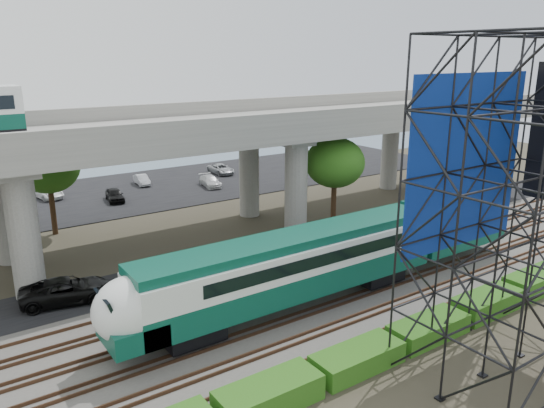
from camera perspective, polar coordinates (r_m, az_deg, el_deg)
ground at (r=28.59m, az=1.52°, el=-14.01°), size 140.00×140.00×0.00m
ballast_bed at (r=29.98m, az=-0.77°, el=-12.28°), size 90.00×12.00×0.20m
service_road at (r=36.70m, az=-8.22°, el=-7.08°), size 90.00×5.00×0.08m
parking_lot at (r=57.74m, az=-18.70°, el=0.74°), size 90.00×18.00×0.08m
harbor_water at (r=78.72m, az=-23.23°, el=4.13°), size 140.00×40.00×0.03m
rail_tracks at (r=29.90m, az=-0.78°, el=-11.98°), size 90.00×9.52×0.16m
commuter_train at (r=31.10m, az=5.63°, el=-5.64°), size 29.30×3.06×4.30m
overpass at (r=38.96m, az=-13.76°, el=6.50°), size 80.00×12.00×12.40m
scaffold_tower at (r=25.54m, az=25.26°, el=-1.04°), size 9.36×6.36×15.00m
hedge_strip at (r=26.05m, az=9.19°, el=-16.03°), size 34.60×1.80×1.20m
trees at (r=38.53m, az=-18.57°, el=2.01°), size 40.94×16.94×7.69m
suv at (r=33.87m, az=-21.20°, el=-8.65°), size 5.67×3.48×1.47m
parked_cars at (r=56.84m, az=-19.19°, el=1.15°), size 34.79×9.69×1.30m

